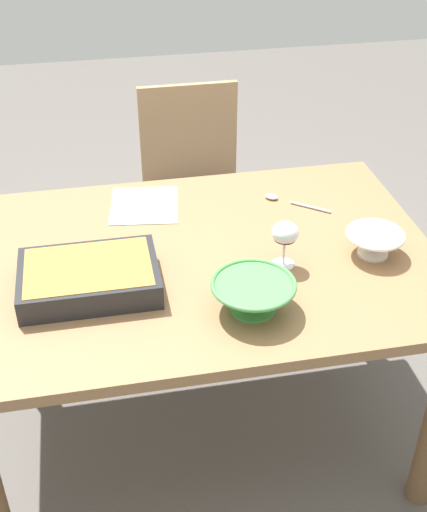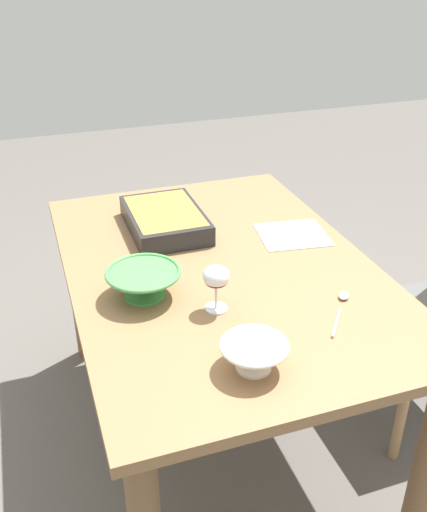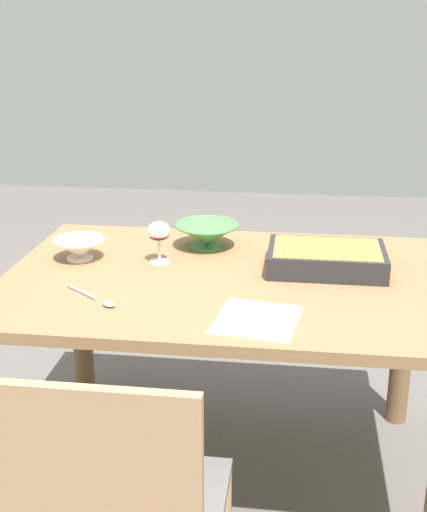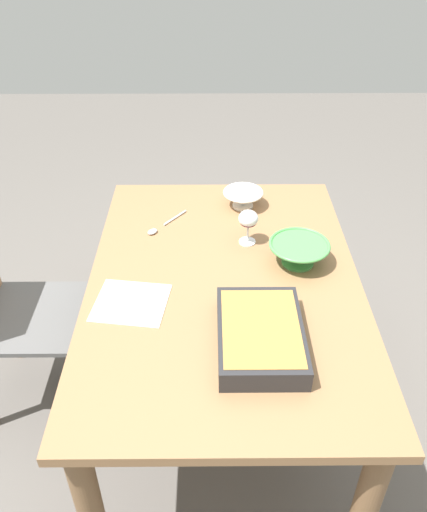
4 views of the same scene
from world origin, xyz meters
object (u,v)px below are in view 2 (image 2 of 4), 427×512
Objects in this scene: small_bowl at (144,282)px; napkin at (293,235)px; casserole_dish at (165,219)px; serving_spoon at (342,304)px; wine_glass at (216,279)px; dining_table at (220,296)px; mixing_bowl at (254,354)px.

napkin is at bearing 110.40° from small_bowl.
serving_spoon is (0.64, 0.35, -0.03)m from casserole_dish.
casserole_dish is 1.56× the size of napkin.
wine_glass reaches higher than serving_spoon.
small_bowl is (-0.13, -0.18, -0.05)m from wine_glass.
casserole_dish is 0.46m from napkin.
wine_glass reaches higher than napkin.
napkin is (-0.35, 0.41, -0.10)m from wine_glass.
dining_table is 6.28× the size of small_bowl.
mixing_bowl reaches higher than napkin.
napkin is at bearing 130.58° from wine_glass.
wine_glass is 0.55m from casserole_dish.
napkin is (-0.12, 0.31, 0.12)m from dining_table.
mixing_bowl is (0.27, 0.00, -0.06)m from wine_glass.
serving_spoon is at bearing 28.69° from casserole_dish.
mixing_bowl reaches higher than serving_spoon.
napkin reaches higher than dining_table.
wine_glass is 0.74× the size of serving_spoon.
dining_table is at bearing 169.78° from mixing_bowl.
wine_glass is 0.28m from mixing_bowl.
casserole_dish is (-0.31, -0.10, 0.16)m from dining_table.
mixing_bowl is at bearing 0.77° from wine_glass.
napkin is (0.19, 0.41, -0.04)m from casserole_dish.
mixing_bowl is (0.81, 0.01, 0.00)m from casserole_dish.
small_bowl is 1.16× the size of serving_spoon.
serving_spoon reaches higher than napkin.
mixing_bowl is at bearing -10.22° from dining_table.
mixing_bowl is 0.72× the size of napkin.
wine_glass is 0.23m from small_bowl.
casserole_dish reaches higher than serving_spoon.
dining_table is 0.33m from wine_glass.
wine_glass is at bearing -106.27° from serving_spoon.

